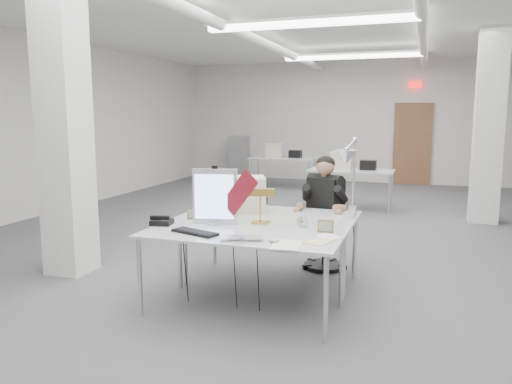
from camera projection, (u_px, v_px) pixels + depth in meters
room_shell at (312, 123)px, 6.81m from camera, size 10.04×14.04×3.24m
desk_main at (243, 234)px, 4.50m from camera, size 1.80×0.90×0.02m
desk_second at (272, 215)px, 5.34m from camera, size 1.80×0.90×0.02m
bg_desk_a at (351, 170)px, 9.58m from camera, size 1.60×0.80×0.02m
bg_desk_b at (282, 158)px, 12.28m from camera, size 1.60×0.80×0.02m
filing_cabinet at (239, 157)px, 14.19m from camera, size 0.45×0.55×1.20m
office_chair at (325, 230)px, 5.86m from camera, size 0.60×0.60×0.93m
seated_person at (325, 194)px, 5.74m from camera, size 0.62×0.68×0.83m
monitor at (215, 196)px, 4.82m from camera, size 0.43×0.14×0.54m
pennant at (240, 193)px, 4.69m from camera, size 0.42×0.14×0.46m
keyboard at (195, 232)px, 4.45m from camera, size 0.48×0.28×0.02m
laptop at (241, 240)px, 4.17m from camera, size 0.41×0.33×0.03m
mouse at (274, 240)px, 4.14m from camera, size 0.10×0.07×0.04m
bankers_lamp at (260, 205)px, 4.85m from camera, size 0.34×0.20×0.36m
desk_phone at (162, 222)px, 4.81m from camera, size 0.22×0.21×0.05m
picture_frame_left at (194, 214)px, 5.06m from camera, size 0.15×0.07×0.11m
picture_frame_right at (326, 226)px, 4.49m from camera, size 0.15×0.05×0.11m
desk_clock at (302, 221)px, 4.72m from camera, size 0.11×0.07×0.11m
paper_stack_a at (287, 245)px, 4.05m from camera, size 0.27×0.35×0.01m
paper_stack_b at (319, 241)px, 4.16m from camera, size 0.25×0.29×0.01m
paper_stack_c at (328, 236)px, 4.33m from camera, size 0.25×0.23×0.01m
beige_monitor at (246, 194)px, 5.44m from camera, size 0.52×0.51×0.38m
architect_lamp at (350, 180)px, 4.83m from camera, size 0.28×0.68×0.86m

